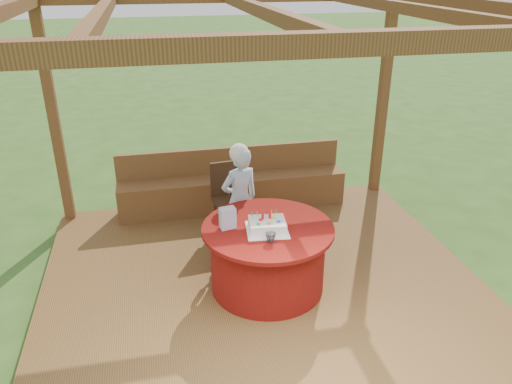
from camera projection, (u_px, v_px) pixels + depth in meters
ground at (261, 286)px, 5.33m from camera, size 60.00×60.00×0.00m
deck at (261, 282)px, 5.30m from camera, size 4.50×4.00×0.12m
pergola at (262, 56)px, 4.32m from camera, size 4.50×4.00×2.72m
bench at (233, 189)px, 6.69m from camera, size 3.00×0.42×0.80m
table at (268, 257)px, 4.99m from camera, size 1.29×1.29×0.69m
chair at (231, 195)px, 5.99m from camera, size 0.47×0.47×0.88m
elderly_woman at (240, 198)px, 5.55m from camera, size 0.52×0.43×1.28m
birthday_cake at (267, 225)px, 4.76m from camera, size 0.44×0.44×0.18m
gift_bag at (228, 218)px, 4.78m from camera, size 0.16×0.12×0.21m
drinking_glass at (271, 238)px, 4.56m from camera, size 0.10×0.10×0.09m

